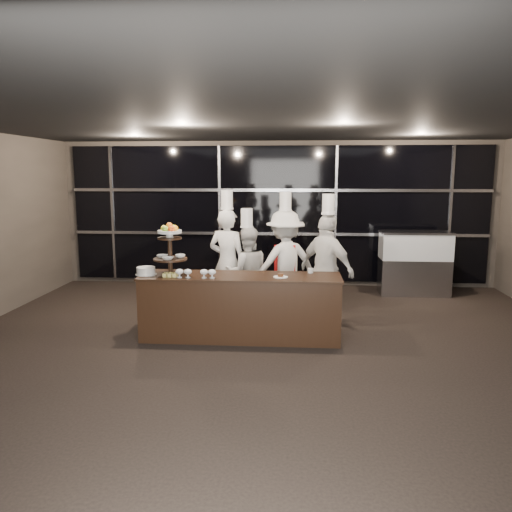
# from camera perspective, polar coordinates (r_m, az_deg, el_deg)

# --- Properties ---
(room) EXTENTS (10.00, 10.00, 10.00)m
(room) POSITION_cam_1_polar(r_m,az_deg,el_deg) (5.51, 0.70, 0.60)
(room) COLOR black
(room) RESTS_ON ground
(window_wall) EXTENTS (8.60, 0.10, 2.80)m
(window_wall) POSITION_cam_1_polar(r_m,az_deg,el_deg) (10.41, 2.43, 4.80)
(window_wall) COLOR black
(window_wall) RESTS_ON ground
(buffet_counter) EXTENTS (2.84, 0.74, 0.92)m
(buffet_counter) POSITION_cam_1_polar(r_m,az_deg,el_deg) (7.16, -1.79, -5.79)
(buffet_counter) COLOR black
(buffet_counter) RESTS_ON ground
(display_stand) EXTENTS (0.48, 0.48, 0.74)m
(display_stand) POSITION_cam_1_polar(r_m,az_deg,el_deg) (7.16, -9.81, 1.22)
(display_stand) COLOR black
(display_stand) RESTS_ON buffet_counter
(compotes) EXTENTS (0.56, 0.11, 0.12)m
(compotes) POSITION_cam_1_polar(r_m,az_deg,el_deg) (6.91, -6.90, -1.84)
(compotes) COLOR silver
(compotes) RESTS_ON buffet_counter
(layer_cake) EXTENTS (0.30, 0.30, 0.11)m
(layer_cake) POSITION_cam_1_polar(r_m,az_deg,el_deg) (7.26, -12.47, -1.68)
(layer_cake) COLOR white
(layer_cake) RESTS_ON buffet_counter
(pastry_squares) EXTENTS (0.20, 0.13, 0.05)m
(pastry_squares) POSITION_cam_1_polar(r_m,az_deg,el_deg) (7.06, -9.75, -2.13)
(pastry_squares) COLOR #D4C967
(pastry_squares) RESTS_ON buffet_counter
(small_plate) EXTENTS (0.20, 0.20, 0.05)m
(small_plate) POSITION_cam_1_polar(r_m,az_deg,el_deg) (6.92, 2.82, -2.34)
(small_plate) COLOR white
(small_plate) RESTS_ON buffet_counter
(chef_cup) EXTENTS (0.08, 0.08, 0.07)m
(chef_cup) POSITION_cam_1_polar(r_m,az_deg,el_deg) (7.26, 6.25, -1.66)
(chef_cup) COLOR white
(chef_cup) RESTS_ON buffet_counter
(display_case) EXTENTS (1.33, 0.58, 1.24)m
(display_case) POSITION_cam_1_polar(r_m,az_deg,el_deg) (10.15, 17.67, -0.41)
(display_case) COLOR #A5A5AA
(display_case) RESTS_ON ground
(chef_a) EXTENTS (0.75, 0.61, 2.08)m
(chef_a) POSITION_cam_1_polar(r_m,az_deg,el_deg) (8.19, -3.27, -0.63)
(chef_a) COLOR white
(chef_a) RESTS_ON ground
(chef_b) EXTENTS (0.83, 0.71, 1.79)m
(chef_b) POSITION_cam_1_polar(r_m,az_deg,el_deg) (8.10, -1.04, -1.81)
(chef_b) COLOR silver
(chef_b) RESTS_ON ground
(chef_c) EXTENTS (1.30, 1.09, 2.05)m
(chef_c) POSITION_cam_1_polar(r_m,az_deg,el_deg) (8.19, 3.32, -0.83)
(chef_c) COLOR white
(chef_c) RESTS_ON ground
(chef_d) EXTENTS (1.02, 1.02, 2.04)m
(chef_d) POSITION_cam_1_polar(r_m,az_deg,el_deg) (7.74, 8.10, -1.51)
(chef_d) COLOR white
(chef_d) RESTS_ON ground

